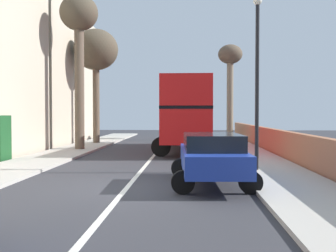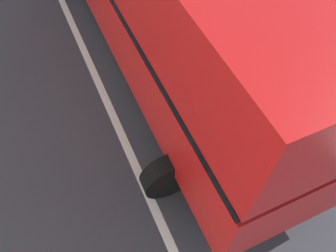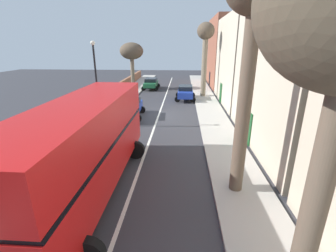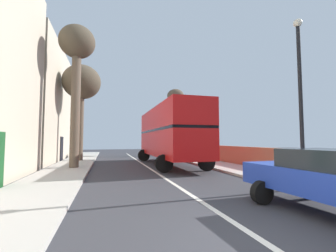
{
  "view_description": "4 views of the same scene",
  "coord_description": "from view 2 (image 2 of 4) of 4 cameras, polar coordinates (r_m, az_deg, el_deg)",
  "views": [
    {
      "loc": [
        1.8,
        -11.36,
        2.15
      ],
      "look_at": [
        0.81,
        7.69,
        1.58
      ],
      "focal_mm": 42.17,
      "sensor_mm": 36.0,
      "label": 1
    },
    {
      "loc": [
        -0.66,
        6.3,
        5.82
      ],
      "look_at": [
        0.69,
        9.26,
        0.96
      ],
      "focal_mm": 36.13,
      "sensor_mm": 36.0,
      "label": 2
    },
    {
      "loc": [
        -2.17,
        20.5,
        6.09
      ],
      "look_at": [
        -1.36,
        7.6,
        1.64
      ],
      "focal_mm": 25.0,
      "sensor_mm": 36.0,
      "label": 3
    },
    {
      "loc": [
        -2.69,
        -3.33,
        1.78
      ],
      "look_at": [
        1.47,
        11.57,
        2.78
      ],
      "focal_mm": 23.65,
      "sensor_mm": 36.0,
      "label": 4
    }
  ],
  "objects": []
}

